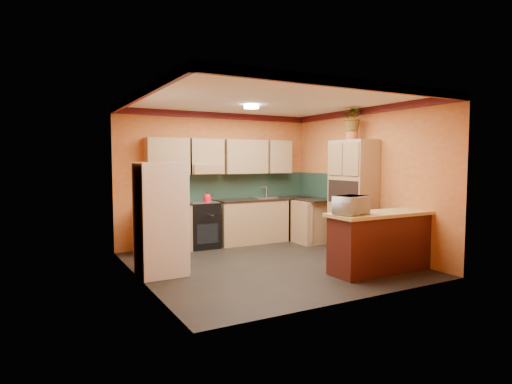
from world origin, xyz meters
The scene contains 15 objects.
room_shell centered at (0.02, 0.28, 2.09)m, with size 4.24×4.24×2.72m.
base_cabinets_back centered at (0.15, 1.80, 0.44)m, with size 3.65×0.60×0.88m, color #A78458.
countertop_back centered at (0.15, 1.80, 0.90)m, with size 3.65×0.62×0.04m, color black.
stove centered at (-0.47, 1.80, 0.46)m, with size 0.58×0.58×0.91m, color black.
kettle centered at (-0.37, 1.75, 1.00)m, with size 0.17×0.17×0.18m, color red, non-canonical shape.
sink centered at (0.93, 1.80, 0.94)m, with size 0.48×0.40×0.03m, color silver.
base_cabinets_right centered at (1.80, 1.16, 0.44)m, with size 0.60×0.80×0.88m, color #A78458.
countertop_right centered at (1.80, 1.16, 0.90)m, with size 0.62×0.80×0.04m, color black.
fridge centered at (-1.75, 0.23, 0.85)m, with size 0.68×0.66×1.70m, color white.
pantry centered at (1.85, 0.05, 1.05)m, with size 0.48×0.90×2.10m, color #A78458.
fern_pot centered at (1.85, 0.10, 2.18)m, with size 0.22×0.22×0.16m, color #AC5629.
fern centered at (1.85, 0.10, 2.52)m, with size 0.47×0.40×0.52m, color #A78458.
breakfast_bar centered at (1.35, -1.24, 0.44)m, with size 1.80×0.55×0.88m, color #481310.
bar_top centered at (1.35, -1.24, 0.91)m, with size 1.90×0.65×0.05m, color tan.
microwave centered at (0.69, -1.24, 1.07)m, with size 0.50×0.34×0.28m, color white.
Camera 1 is at (-3.55, -6.05, 1.73)m, focal length 30.00 mm.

